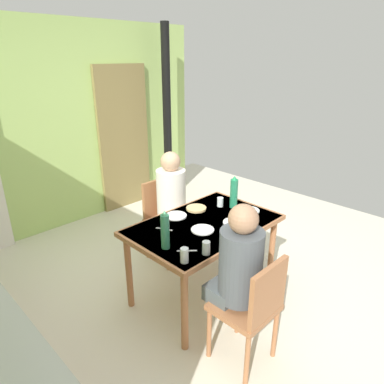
# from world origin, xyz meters

# --- Properties ---
(ground_plane) EXTENTS (6.26, 6.26, 0.00)m
(ground_plane) POSITION_xyz_m (0.00, 0.00, 0.00)
(ground_plane) COLOR silver
(wall_back) EXTENTS (4.30, 0.10, 2.52)m
(wall_back) POSITION_xyz_m (0.00, 2.41, 1.26)
(wall_back) COLOR #ADCF70
(wall_back) RESTS_ON ground_plane
(door_wooden) EXTENTS (0.80, 0.05, 2.00)m
(door_wooden) POSITION_xyz_m (0.93, 2.33, 1.00)
(door_wooden) COLOR olive
(door_wooden) RESTS_ON ground_plane
(stove_pipe_column) EXTENTS (0.12, 0.12, 2.52)m
(stove_pipe_column) POSITION_xyz_m (1.51, 2.06, 1.26)
(stove_pipe_column) COLOR black
(stove_pipe_column) RESTS_ON ground_plane
(dining_table) EXTENTS (1.30, 0.84, 0.74)m
(dining_table) POSITION_xyz_m (0.18, 0.07, 0.66)
(dining_table) COLOR #A66942
(dining_table) RESTS_ON ground_plane
(chair_near_diner) EXTENTS (0.40, 0.40, 0.87)m
(chair_near_diner) POSITION_xyz_m (-0.16, -0.70, 0.50)
(chair_near_diner) COLOR #A66942
(chair_near_diner) RESTS_ON ground_plane
(chair_far_diner) EXTENTS (0.40, 0.40, 0.87)m
(chair_far_diner) POSITION_xyz_m (0.37, 0.84, 0.50)
(chair_far_diner) COLOR #A66942
(chair_far_diner) RESTS_ON ground_plane
(person_near_diner) EXTENTS (0.30, 0.37, 0.77)m
(person_near_diner) POSITION_xyz_m (-0.16, -0.56, 0.78)
(person_near_diner) COLOR #4F585B
(person_near_diner) RESTS_ON ground_plane
(person_far_diner) EXTENTS (0.30, 0.37, 0.77)m
(person_far_diner) POSITION_xyz_m (0.37, 0.71, 0.78)
(person_far_diner) COLOR white
(person_far_diner) RESTS_ON ground_plane
(water_bottle_green_near) EXTENTS (0.07, 0.07, 0.31)m
(water_bottle_green_near) POSITION_xyz_m (-0.33, 0.00, 0.89)
(water_bottle_green_near) COLOR #378764
(water_bottle_green_near) RESTS_ON dining_table
(water_bottle_green_far) EXTENTS (0.07, 0.07, 0.31)m
(water_bottle_green_far) POSITION_xyz_m (0.63, 0.11, 0.89)
(water_bottle_green_far) COLOR #237A53
(water_bottle_green_far) RESTS_ON dining_table
(dinner_plate_near_left) EXTENTS (0.20, 0.20, 0.01)m
(dinner_plate_near_left) POSITION_xyz_m (0.36, -0.12, 0.75)
(dinner_plate_near_left) COLOR white
(dinner_plate_near_left) RESTS_ON dining_table
(dinner_plate_near_right) EXTENTS (0.19, 0.19, 0.01)m
(dinner_plate_near_right) POSITION_xyz_m (0.10, 0.35, 0.75)
(dinner_plate_near_right) COLOR white
(dinner_plate_near_right) RESTS_ON dining_table
(dinner_plate_far_center) EXTENTS (0.19, 0.19, 0.01)m
(dinner_plate_far_center) POSITION_xyz_m (0.07, -0.01, 0.75)
(dinner_plate_far_center) COLOR white
(dinner_plate_far_center) RESTS_ON dining_table
(dinner_plate_far_side) EXTENTS (0.20, 0.20, 0.01)m
(dinner_plate_far_side) POSITION_xyz_m (0.66, -0.05, 0.75)
(dinner_plate_far_side) COLOR white
(dinner_plate_far_side) RESTS_ON dining_table
(drinking_glass_by_near_diner) EXTENTS (0.06, 0.06, 0.11)m
(drinking_glass_by_near_diner) POSITION_xyz_m (-0.36, -0.24, 0.80)
(drinking_glass_by_near_diner) COLOR silver
(drinking_glass_by_near_diner) RESTS_ON dining_table
(drinking_glass_by_far_diner) EXTENTS (0.06, 0.06, 0.10)m
(drinking_glass_by_far_diner) POSITION_xyz_m (-0.18, -0.28, 0.79)
(drinking_glass_by_far_diner) COLOR silver
(drinking_glass_by_far_diner) RESTS_ON dining_table
(drinking_glass_spare_center) EXTENTS (0.06, 0.06, 0.09)m
(drinking_glass_spare_center) POSITION_xyz_m (0.55, 0.21, 0.78)
(drinking_glass_spare_center) COLOR silver
(drinking_glass_spare_center) RESTS_ON dining_table
(bread_plate_sliced) EXTENTS (0.19, 0.19, 0.02)m
(bread_plate_sliced) POSITION_xyz_m (0.34, 0.33, 0.75)
(bread_plate_sliced) COLOR #DBB77A
(bread_plate_sliced) RESTS_ON dining_table
(cutlery_knife_near) EXTENTS (0.08, 0.14, 0.00)m
(cutlery_knife_near) POSITION_xyz_m (-0.14, 0.23, 0.74)
(cutlery_knife_near) COLOR silver
(cutlery_knife_near) RESTS_ON dining_table
(cutlery_fork_near) EXTENTS (0.12, 0.11, 0.00)m
(cutlery_fork_near) POSITION_xyz_m (-0.25, -0.15, 0.74)
(cutlery_fork_near) COLOR silver
(cutlery_fork_near) RESTS_ON dining_table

